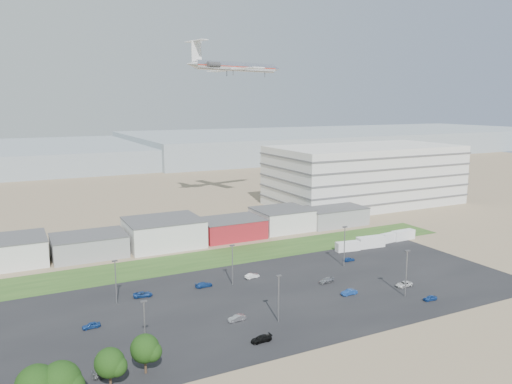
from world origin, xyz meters
TOP-DOWN VIEW (x-y plane):
  - ground at (0.00, 0.00)m, footprint 700.00×700.00m
  - parking_lot at (5.00, 20.00)m, footprint 120.00×50.00m
  - grass_strip at (0.00, 52.00)m, footprint 160.00×16.00m
  - hills_backdrop at (40.00, 315.00)m, footprint 700.00×200.00m
  - building_row at (-17.00, 71.00)m, footprint 170.00×20.00m
  - parking_garage at (90.00, 95.00)m, footprint 80.00×40.00m
  - box_trailer_a at (40.60, 40.87)m, footprint 7.54×3.20m
  - box_trailer_b at (49.02, 40.76)m, footprint 8.99×3.54m
  - box_trailer_c at (58.88, 42.90)m, footprint 7.49×3.10m
  - box_trailer_d at (63.83, 42.86)m, footprint 8.13×2.77m
  - tree_right at (-35.63, -1.14)m, footprint 4.90×4.90m
  - tree_near at (-29.76, 0.74)m, footprint 4.97×4.97m
  - lightpole_front_l at (-28.11, 7.17)m, footprint 1.13×0.47m
  - lightpole_front_m at (-1.28, 7.87)m, footprint 1.14×0.47m
  - lightpole_front_r at (30.58, 6.52)m, footprint 1.26×0.53m
  - lightpole_back_l at (-28.16, 31.40)m, footprint 1.15×0.48m
  - lightpole_back_m at (-1.06, 30.67)m, footprint 1.16×0.48m
  - lightpole_back_r at (31.08, 29.92)m, footprint 1.28×0.53m
  - airliner at (37.51, 111.96)m, footprint 51.87×40.52m
  - parked_car_0 at (34.68, 11.24)m, footprint 4.37×2.16m
  - parked_car_1 at (19.91, 12.92)m, footprint 3.87×1.38m
  - parked_car_2 at (33.84, 2.26)m, footprint 3.31×1.50m
  - parked_car_3 at (-8.24, 1.83)m, footprint 4.04×1.73m
  - parked_car_4 at (-8.55, 11.82)m, footprint 3.72×1.41m
  - parked_car_5 at (-35.01, 21.59)m, footprint 3.52×1.57m
  - parked_car_6 at (-7.74, 32.38)m, footprint 4.21×1.89m
  - parked_car_8 at (34.92, 32.75)m, footprint 3.30×1.36m
  - parked_car_9 at (-22.13, 32.83)m, footprint 4.48×2.49m
  - parked_car_10 at (-35.69, 2.85)m, footprint 4.42×2.23m
  - parked_car_11 at (5.14, 32.66)m, footprint 3.79×1.73m
  - parked_car_12 at (19.73, 21.63)m, footprint 4.16×2.04m

SIDE VIEW (x-z plane):
  - ground at x=0.00m, z-range 0.00..0.00m
  - parking_lot at x=5.00m, z-range 0.00..0.01m
  - grass_strip at x=0.00m, z-range 0.00..0.02m
  - parked_car_2 at x=33.84m, z-range 0.00..1.10m
  - parked_car_8 at x=34.92m, z-range 0.00..1.12m
  - parked_car_3 at x=-8.24m, z-range 0.00..1.16m
  - parked_car_12 at x=19.73m, z-range 0.00..1.16m
  - parked_car_5 at x=-35.01m, z-range 0.00..1.18m
  - parked_car_9 at x=-22.13m, z-range 0.00..1.18m
  - parked_car_0 at x=34.68m, z-range 0.00..1.19m
  - parked_car_6 at x=-7.74m, z-range 0.00..1.20m
  - parked_car_11 at x=5.14m, z-range 0.00..1.20m
  - parked_car_4 at x=-8.55m, z-range 0.00..1.21m
  - parked_car_10 at x=-35.69m, z-range 0.00..1.23m
  - parked_car_1 at x=19.91m, z-range 0.00..1.27m
  - box_trailer_c at x=58.88m, z-range 0.00..2.73m
  - box_trailer_a at x=40.60m, z-range 0.00..2.74m
  - box_trailer_d at x=63.83m, z-range 0.00..3.02m
  - box_trailer_b at x=49.02m, z-range 0.00..3.29m
  - tree_right at x=-35.63m, z-range 0.00..7.35m
  - tree_near at x=-29.76m, z-range 0.00..7.46m
  - building_row at x=-17.00m, z-range 0.00..8.00m
  - hills_backdrop at x=40.00m, z-range 0.00..9.00m
  - lightpole_front_l at x=-28.11m, z-range 0.00..9.63m
  - lightpole_front_m at x=-1.28m, z-range 0.00..9.65m
  - lightpole_back_l at x=-28.16m, z-range 0.00..9.79m
  - lightpole_back_m at x=-1.06m, z-range 0.00..9.84m
  - lightpole_front_r at x=30.58m, z-range 0.00..10.74m
  - lightpole_back_r at x=31.08m, z-range 0.00..10.88m
  - parking_garage at x=90.00m, z-range 0.00..25.00m
  - airliner at x=37.51m, z-range 50.35..64.04m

